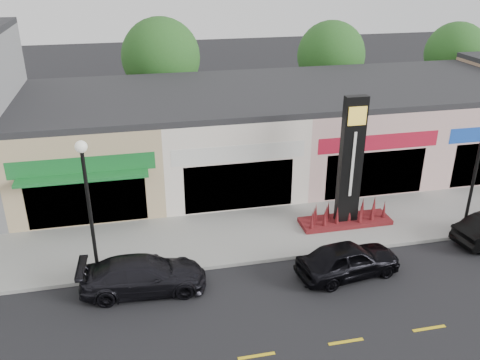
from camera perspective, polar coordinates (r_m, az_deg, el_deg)
The scene contains 15 objects.
ground at distance 19.82m, azimuth 8.34°, elevation -11.85°, with size 120.00×120.00×0.00m, color black.
sidewalk at distance 23.22m, azimuth 4.68°, elevation -5.58°, with size 52.00×4.30×0.15m, color gray.
curb at distance 21.40m, azimuth 6.42°, elevation -8.49°, with size 52.00×0.20×0.15m, color gray.
shop_beige at distance 27.99m, azimuth -16.51°, elevation 4.04°, with size 7.00×10.85×4.80m.
shop_cream at distance 28.28m, azimuth -2.23°, elevation 5.25°, with size 7.00×10.01×4.80m.
shop_pink_w at distance 30.22m, azimuth 11.02°, elevation 6.08°, with size 7.00×10.01×4.80m.
shop_pink_e at distance 33.54m, azimuth 22.19°, elevation 6.52°, with size 7.00×10.01×4.80m.
tree_rear_west at distance 35.02m, azimuth -8.86°, elevation 13.48°, with size 5.20×5.20×7.83m.
tree_rear_mid at distance 37.75m, azimuth 10.17°, elevation 13.64°, with size 4.80×4.80×7.29m.
tree_rear_east at distance 42.56m, azimuth 23.07°, elevation 12.96°, with size 4.60×4.60×6.94m.
lamp_west_near at distance 19.26m, azimuth -16.71°, elevation -1.77°, with size 0.44×0.44×5.47m.
lamp_east_near at distance 23.81m, azimuth 25.11°, elevation 1.93°, with size 0.44×0.44×5.47m.
pylon_sign at distance 23.09m, azimuth 12.12°, elevation -0.12°, with size 4.20×1.30×6.00m.
car_dark_sedan at distance 19.44m, azimuth -10.80°, elevation -10.43°, with size 4.63×1.88×1.34m, color black.
car_black_sedan at distance 20.34m, azimuth 12.06°, elevation -8.74°, with size 4.12×1.66×1.40m, color black.
Camera 1 is at (-6.12, -14.87, 11.59)m, focal length 38.00 mm.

